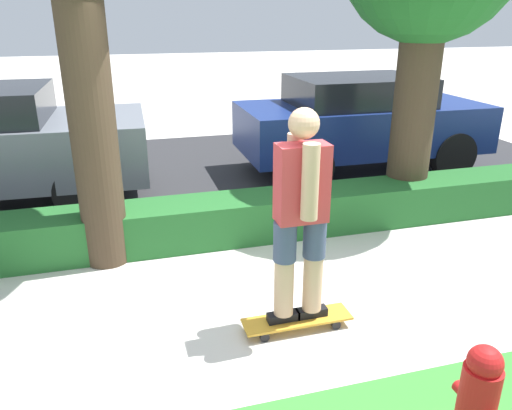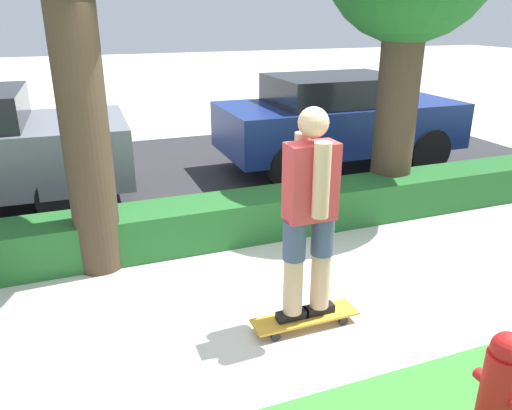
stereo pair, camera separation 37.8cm
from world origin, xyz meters
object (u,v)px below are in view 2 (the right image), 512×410
at_px(parked_car_middle, 338,119).
at_px(fire_hydrant, 499,389).
at_px(skateboard, 305,318).
at_px(skater_person, 310,213).

xyz_separation_m(parked_car_middle, fire_hydrant, (-1.97, -5.37, -0.43)).
height_order(parked_car_middle, fire_hydrant, parked_car_middle).
bearing_deg(skateboard, parked_car_middle, 57.51).
xyz_separation_m(skateboard, parked_car_middle, (2.49, 3.91, 0.73)).
relative_size(skater_person, parked_car_middle, 0.44).
distance_m(skater_person, fire_hydrant, 1.67).
relative_size(skateboard, fire_hydrant, 1.17).
bearing_deg(fire_hydrant, skater_person, 109.38).
distance_m(skateboard, parked_car_middle, 4.69).
distance_m(skater_person, parked_car_middle, 4.64).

